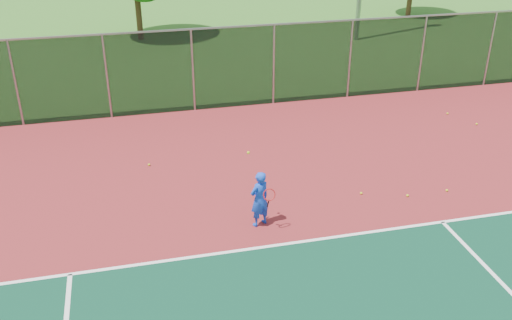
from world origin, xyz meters
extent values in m
plane|color=#2B631C|center=(0.00, 0.00, 0.00)|extent=(120.00, 120.00, 0.00)
cube|color=maroon|center=(0.00, 2.00, 0.01)|extent=(30.00, 20.00, 0.02)
cube|color=white|center=(2.00, 3.00, 0.03)|extent=(22.00, 0.10, 0.00)
cube|color=black|center=(0.00, 12.00, 1.52)|extent=(30.00, 0.04, 3.00)
cube|color=gray|center=(0.00, 12.00, 3.02)|extent=(30.00, 0.06, 0.06)
imported|color=blue|center=(-2.50, 3.98, 0.75)|extent=(0.63, 0.54, 1.47)
cylinder|color=black|center=(-2.35, 3.73, 0.75)|extent=(0.03, 0.15, 0.27)
torus|color=#A51414|center=(-2.35, 3.63, 1.05)|extent=(0.30, 0.13, 0.29)
sphere|color=#C6CB17|center=(-2.75, 4.08, 1.99)|extent=(0.07, 0.07, 0.07)
sphere|color=#C6CB17|center=(2.91, 4.38, 0.06)|extent=(0.07, 0.07, 0.07)
sphere|color=#C6CB17|center=(1.73, 4.37, 0.06)|extent=(0.07, 0.07, 0.07)
sphere|color=#C6CB17|center=(6.35, 8.32, 0.06)|extent=(0.07, 0.07, 0.07)
sphere|color=#C6CB17|center=(-4.96, 7.84, 0.06)|extent=(0.07, 0.07, 0.07)
sphere|color=#C6CB17|center=(0.56, 4.77, 0.06)|extent=(0.07, 0.07, 0.07)
sphere|color=#C6CB17|center=(5.87, 9.43, 0.06)|extent=(0.07, 0.07, 0.07)
cylinder|color=#3A2215|center=(-4.37, 22.73, 1.28)|extent=(0.30, 0.30, 2.55)
camera|label=1|loc=(-5.36, -7.65, 7.87)|focal=40.00mm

